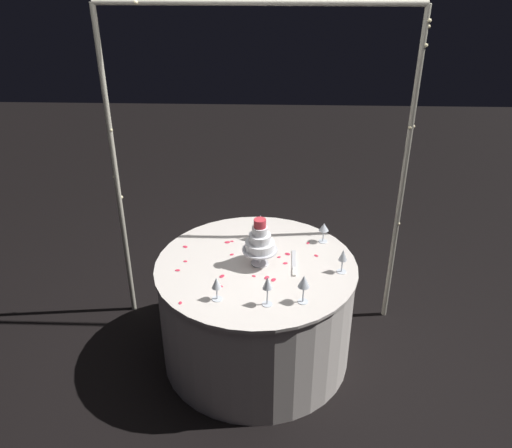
{
  "coord_description": "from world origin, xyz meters",
  "views": [
    {
      "loc": [
        0.1,
        -2.83,
        2.6
      ],
      "look_at": [
        0.0,
        0.0,
        1.03
      ],
      "focal_mm": 37.61,
      "sensor_mm": 36.0,
      "label": 1
    }
  ],
  "objects": [
    {
      "name": "rose_petal_19",
      "position": [
        -0.06,
        0.2,
        0.74
      ],
      "size": [
        0.03,
        0.02,
        0.0
      ],
      "primitive_type": "ellipsoid",
      "rotation": [
        0.0,
        0.0,
        3.33
      ],
      "color": "#E02D47",
      "rests_on": "main_table"
    },
    {
      "name": "rose_petal_20",
      "position": [
        -0.01,
        -0.13,
        0.74
      ],
      "size": [
        0.03,
        0.03,
        0.0
      ],
      "primitive_type": "ellipsoid",
      "rotation": [
        0.0,
        0.0,
        5.92
      ],
      "color": "#E02D47",
      "rests_on": "main_table"
    },
    {
      "name": "rose_petal_7",
      "position": [
        -0.2,
        0.26,
        0.74
      ],
      "size": [
        0.04,
        0.03,
        0.0
      ],
      "primitive_type": "ellipsoid",
      "rotation": [
        0.0,
        0.0,
        3.29
      ],
      "color": "#E02D47",
      "rests_on": "main_table"
    },
    {
      "name": "rose_petal_12",
      "position": [
        0.06,
        0.37,
        0.74
      ],
      "size": [
        0.03,
        0.03,
        0.0
      ],
      "primitive_type": "ellipsoid",
      "rotation": [
        0.0,
        0.0,
        2.29
      ],
      "color": "#E02D47",
      "rests_on": "main_table"
    },
    {
      "name": "main_table",
      "position": [
        0.0,
        0.0,
        0.37
      ],
      "size": [
        1.28,
        1.28,
        0.74
      ],
      "color": "silver",
      "rests_on": "ground"
    },
    {
      "name": "wine_glass_1",
      "position": [
        0.08,
        -0.41,
        0.88
      ],
      "size": [
        0.06,
        0.06,
        0.19
      ],
      "color": "silver",
      "rests_on": "main_table"
    },
    {
      "name": "rose_petal_10",
      "position": [
        0.2,
        0.13,
        0.74
      ],
      "size": [
        0.05,
        0.04,
        0.0
      ],
      "primitive_type": "ellipsoid",
      "rotation": [
        0.0,
        0.0,
        2.61
      ],
      "color": "#E02D47",
      "rests_on": "main_table"
    },
    {
      "name": "rose_petal_17",
      "position": [
        -0.48,
        -0.08,
        0.74
      ],
      "size": [
        0.03,
        0.02,
        0.0
      ],
      "primitive_type": "ellipsoid",
      "rotation": [
        0.0,
        0.0,
        0.02
      ],
      "color": "#E02D47",
      "rests_on": "main_table"
    },
    {
      "name": "rose_petal_13",
      "position": [
        -0.48,
        0.2,
        0.74
      ],
      "size": [
        0.04,
        0.04,
        0.0
      ],
      "primitive_type": "ellipsoid",
      "rotation": [
        0.0,
        0.0,
        2.57
      ],
      "color": "#E02D47",
      "rests_on": "main_table"
    },
    {
      "name": "rose_petal_9",
      "position": [
        0.0,
        0.16,
        0.74
      ],
      "size": [
        0.03,
        0.04,
        0.0
      ],
      "primitive_type": "ellipsoid",
      "rotation": [
        0.0,
        0.0,
        1.51
      ],
      "color": "#E02D47",
      "rests_on": "main_table"
    },
    {
      "name": "rose_petal_6",
      "position": [
        -0.2,
        -0.25,
        0.74
      ],
      "size": [
        0.03,
        0.03,
        0.0
      ],
      "primitive_type": "ellipsoid",
      "rotation": [
        0.0,
        0.0,
        2.83
      ],
      "color": "#E02D47",
      "rests_on": "main_table"
    },
    {
      "name": "wine_glass_2",
      "position": [
        -0.21,
        -0.37,
        0.84
      ],
      "size": [
        0.06,
        0.06,
        0.15
      ],
      "color": "silver",
      "rests_on": "main_table"
    },
    {
      "name": "wine_glass_5",
      "position": [
        0.53,
        -0.06,
        0.85
      ],
      "size": [
        0.06,
        0.06,
        0.16
      ],
      "color": "silver",
      "rests_on": "main_table"
    },
    {
      "name": "wine_glass_0",
      "position": [
        0.28,
        -0.38,
        0.87
      ],
      "size": [
        0.07,
        0.07,
        0.18
      ],
      "color": "silver",
      "rests_on": "main_table"
    },
    {
      "name": "rose_petal_3",
      "position": [
        -0.16,
        0.11,
        0.74
      ],
      "size": [
        0.03,
        0.03,
        0.0
      ],
      "primitive_type": "ellipsoid",
      "rotation": [
        0.0,
        0.0,
        0.47
      ],
      "color": "#E02D47",
      "rests_on": "main_table"
    },
    {
      "name": "rose_petal_0",
      "position": [
        0.34,
        0.27,
        0.74
      ],
      "size": [
        0.03,
        0.04,
        0.0
      ],
      "primitive_type": "ellipsoid",
      "rotation": [
        0.0,
        0.0,
        1.11
      ],
      "color": "#E02D47",
      "rests_on": "main_table"
    },
    {
      "name": "wine_glass_4",
      "position": [
        0.02,
        0.32,
        0.87
      ],
      "size": [
        0.06,
        0.06,
        0.18
      ],
      "color": "silver",
      "rests_on": "main_table"
    },
    {
      "name": "rose_petal_2",
      "position": [
        0.18,
        0.02,
        0.74
      ],
      "size": [
        0.04,
        0.03,
        0.0
      ],
      "primitive_type": "ellipsoid",
      "rotation": [
        0.0,
        0.0,
        0.26
      ],
      "color": "#E02D47",
      "rests_on": "main_table"
    },
    {
      "name": "rose_petal_15",
      "position": [
        0.39,
        0.12,
        0.74
      ],
      "size": [
        0.04,
        0.04,
        0.0
      ],
      "primitive_type": "ellipsoid",
      "rotation": [
        0.0,
        0.0,
        5.57
      ],
      "color": "#E02D47",
      "rests_on": "main_table"
    },
    {
      "name": "wine_glass_3",
      "position": [
        0.44,
        0.3,
        0.84
      ],
      "size": [
        0.07,
        0.07,
        0.14
      ],
      "color": "silver",
      "rests_on": "main_table"
    },
    {
      "name": "ground_plane",
      "position": [
        0.0,
        0.0,
        0.0
      ],
      "size": [
        12.0,
        12.0,
        0.0
      ],
      "primitive_type": "plane",
      "color": "black"
    },
    {
      "name": "rose_petal_21",
      "position": [
        -0.2,
        -0.14,
        0.74
      ],
      "size": [
        0.04,
        0.05,
        0.0
      ],
      "primitive_type": "ellipsoid",
      "rotation": [
        0.0,
        0.0,
        1.07
      ],
      "color": "#E02D47",
      "rests_on": "main_table"
    },
    {
      "name": "cake_knife",
      "position": [
        0.24,
        0.0,
        0.74
      ],
      "size": [
        0.03,
        0.3,
        0.01
      ],
      "color": "silver",
      "rests_on": "main_table"
    },
    {
      "name": "rose_petal_5",
      "position": [
        -0.04,
        0.18,
        0.74
      ],
      "size": [
        0.03,
        0.02,
        0.0
      ],
      "primitive_type": "ellipsoid",
      "rotation": [
        0.0,
        0.0,
        0.0
      ],
      "color": "#E02D47",
      "rests_on": "main_table"
    },
    {
      "name": "rose_petal_18",
      "position": [
        -0.41,
        -0.41,
        0.74
      ],
      "size": [
        0.02,
        0.03,
        0.0
      ],
      "primitive_type": "ellipsoid",
      "rotation": [
        0.0,
        0.0,
        1.7
      ],
      "color": "#E02D47",
      "rests_on": "main_table"
    },
    {
      "name": "tiered_cake",
      "position": [
        0.02,
        0.01,
        0.9
      ],
      "size": [
        0.22,
        0.22,
        0.32
      ],
      "color": "silver",
      "rests_on": "main_table"
    },
    {
      "name": "rose_petal_14",
      "position": [
        0.07,
        -0.15,
        0.74
      ],
      "size": [
        0.04,
        0.05,
        0.0
      ],
      "primitive_type": "ellipsoid",
      "rotation": [
        0.0,
        0.0,
        4.35
      ],
      "color": "#E02D47",
      "rests_on": "main_table"
    },
    {
      "name": "rose_petal_4",
      "position": [
        -0.03,
        0.14,
        0.74
      ],
      "size": [
        0.03,
        0.03,
        0.0
      ],
      "primitive_type": "ellipsoid",
      "rotation": [
        0.0,
        0.0,
        2.07
      ],
      "color": "#E02D47",
      "rests_on": "main_table"
    },
    {
      "name": "decorative_arch",
      "position": [
        0.0,
        0.47,
        1.45
      ],
      "size": [
        1.98,
        0.06,
        2.24
      ],
      "color": "#B7B29E",
      "rests_on": "ground"
    },
    {
      "name": "rose_petal_8",
      "position": [
        -0.17,
        0.28,
        0.74
      ],
      "size": [
        0.03,
        0.02,
        0.0
      ],
      "primitive_type": "ellipsoid",
      "rotation": [
        0.0,
        0.0,
        6.05
      ],
      "color": "#E02D47",
      "rests_on": "main_table"
    },
    {
      "name": "rose_petal_11",
      "position": [
        0.11,
        -0.17,
        0.74
      ],
      "size": [
        0.04,
        0.05,
        0.0
      ],
      "primitive_type": "ellipsoid",
      "rotation": [
        0.0,
        0.0,
        1.08
      ],
      "color": "#E02D47",
      "rests_on": "main_table"
    },
    {
      "name": "rose_petal_1",
      "position": [
        -0.45,
        0.02,
        0.74
      ],
      "size": [
        0.03,
        0.03,
        0.0
      ],
      "primitive_type": "ellipsoid",
      "rotation": [
        0.0,
        0.0,
        6.0
      ],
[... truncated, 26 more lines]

